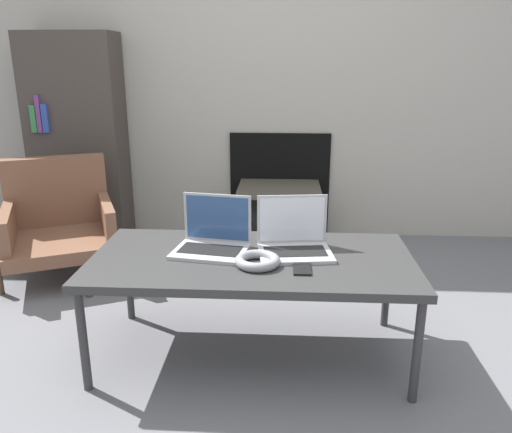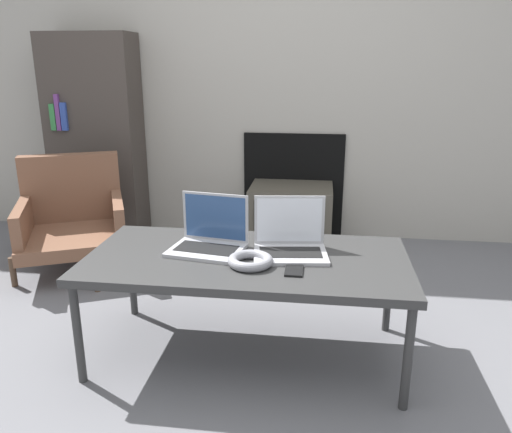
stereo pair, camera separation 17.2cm
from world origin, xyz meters
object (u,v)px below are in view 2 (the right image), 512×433
at_px(armchair, 73,215).
at_px(phone, 294,269).
at_px(headphones, 250,261).
at_px(laptop_right, 290,241).
at_px(tv, 291,216).
at_px(laptop_left, 210,238).

bearing_deg(armchair, phone, -58.95).
height_order(headphones, phone, headphones).
bearing_deg(laptop_right, armchair, 143.41).
distance_m(tv, armchair, 1.49).
xyz_separation_m(laptop_left, tv, (0.28, 1.40, -0.31)).
bearing_deg(laptop_right, tv, 86.28).
relative_size(laptop_left, headphones, 1.85).
relative_size(laptop_left, phone, 2.39).
height_order(laptop_right, phone, laptop_right).
relative_size(tv, armchair, 0.69).
xyz_separation_m(laptop_left, laptop_right, (0.36, 0.00, 0.00)).
height_order(laptop_left, tv, laptop_left).
bearing_deg(phone, tv, 94.08).
bearing_deg(laptop_left, tv, 87.99).
bearing_deg(armchair, tv, -1.74).
bearing_deg(phone, armchair, 145.58).
bearing_deg(armchair, headphones, -61.81).
height_order(tv, armchair, armchair).
bearing_deg(headphones, laptop_left, 141.20).
xyz_separation_m(phone, tv, (-0.11, 1.59, -0.26)).
xyz_separation_m(phone, armchair, (-1.49, 1.02, -0.14)).
distance_m(laptop_right, phone, 0.20).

